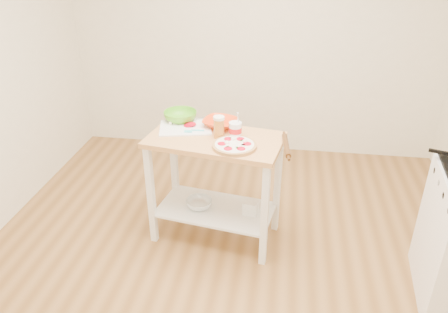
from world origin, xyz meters
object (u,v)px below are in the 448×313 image
spatula (193,131)px  shelf_bin (251,207)px  beer_pint (219,127)px  green_bowl (180,116)px  prep_island (215,168)px  orange_bowl (220,123)px  pizza (234,145)px  cutting_board (185,127)px  rolling_pin (286,146)px  knife (185,119)px  shelf_glass_bowl (199,203)px  yogurt_tub (235,130)px

spatula → shelf_bin: bearing=-13.0°
beer_pint → green_bowl: bearing=144.0°
prep_island → orange_bowl: size_ratio=4.17×
pizza → prep_island: bearing=139.9°
pizza → spatula: bearing=149.4°
cutting_board → rolling_pin: 0.83m
pizza → green_bowl: bearing=140.3°
prep_island → rolling_pin: (0.53, -0.10, 0.28)m
prep_island → knife: 0.49m
orange_bowl → shelf_glass_bowl: bearing=-124.4°
beer_pint → shelf_glass_bowl: bearing=-176.0°
cutting_board → green_bowl: size_ratio=1.70×
yogurt_tub → rolling_pin: (0.39, -0.14, -0.04)m
knife → beer_pint: (0.32, -0.27, 0.07)m
pizza → rolling_pin: size_ratio=0.95×
green_bowl → shelf_glass_bowl: size_ratio=1.23×
spatula → cutting_board: bearing=134.9°
prep_island → beer_pint: 0.35m
rolling_pin → prep_island: bearing=169.3°
knife → green_bowl: bearing=169.7°
yogurt_tub → shelf_glass_bowl: size_ratio=0.96×
prep_island → knife: bearing=136.3°
orange_bowl → shelf_glass_bowl: orange_bowl is taller
pizza → shelf_bin: pizza is taller
knife → prep_island: bearing=-61.9°
shelf_glass_bowl → green_bowl: bearing=125.2°
pizza → shelf_bin: 0.62m
cutting_board → yogurt_tub: 0.43m
green_bowl → yogurt_tub: size_ratio=1.28×
spatula → rolling_pin: rolling_pin is taller
prep_island → shelf_bin: size_ratio=9.75×
prep_island → beer_pint: beer_pint is taller
prep_island → rolling_pin: 0.61m
knife → beer_pint: bearing=-58.0°
pizza → rolling_pin: 0.37m
shelf_bin → green_bowl: bearing=154.6°
cutting_board → spatula: cutting_board is taller
prep_island → beer_pint: size_ratio=6.45×
orange_bowl → shelf_bin: 0.72m
orange_bowl → green_bowl: bearing=169.3°
spatula → green_bowl: green_bowl is taller
pizza → orange_bowl: 0.38m
pizza → shelf_glass_bowl: (-0.30, 0.14, -0.62)m
yogurt_tub → beer_pint: bearing=-168.5°
rolling_pin → spatula: bearing=167.0°
beer_pint → shelf_bin: (0.26, -0.03, -0.67)m
orange_bowl → green_bowl: green_bowl is taller
pizza → shelf_bin: size_ratio=2.89×
cutting_board → knife: (-0.03, 0.14, 0.01)m
cutting_board → orange_bowl: 0.28m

